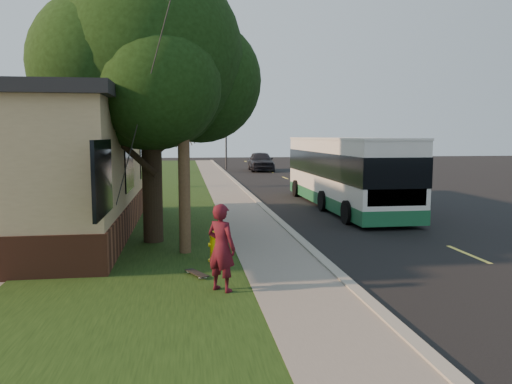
# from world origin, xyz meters

# --- Properties ---
(ground) EXTENTS (120.00, 120.00, 0.00)m
(ground) POSITION_xyz_m (0.00, 0.00, 0.00)
(ground) COLOR black
(ground) RESTS_ON ground
(road) EXTENTS (8.00, 80.00, 0.01)m
(road) POSITION_xyz_m (4.00, 10.00, 0.01)
(road) COLOR black
(road) RESTS_ON ground
(curb) EXTENTS (0.25, 80.00, 0.12)m
(curb) POSITION_xyz_m (0.00, 10.00, 0.06)
(curb) COLOR gray
(curb) RESTS_ON ground
(sidewalk) EXTENTS (2.00, 80.00, 0.08)m
(sidewalk) POSITION_xyz_m (-1.00, 10.00, 0.04)
(sidewalk) COLOR slate
(sidewalk) RESTS_ON ground
(grass_verge) EXTENTS (5.00, 80.00, 0.07)m
(grass_verge) POSITION_xyz_m (-4.50, 10.00, 0.04)
(grass_verge) COLOR black
(grass_verge) RESTS_ON ground
(fire_hydrant) EXTENTS (0.32, 0.32, 0.74)m
(fire_hydrant) POSITION_xyz_m (-2.60, 0.00, 0.43)
(fire_hydrant) COLOR #DCC20B
(fire_hydrant) RESTS_ON grass_verge
(utility_pole) EXTENTS (2.86, 3.21, 9.07)m
(utility_pole) POSITION_xyz_m (-3.31, 0.99, 4.63)
(utility_pole) COLOR #473321
(utility_pole) RESTS_ON ground
(leafy_tree) EXTENTS (6.30, 6.00, 7.80)m
(leafy_tree) POSITION_xyz_m (-4.17, 2.65, 5.17)
(leafy_tree) COLOR black
(leafy_tree) RESTS_ON grass_verge
(bare_tree_near) EXTENTS (1.38, 1.21, 4.31)m
(bare_tree_near) POSITION_xyz_m (-3.50, 18.00, 2.15)
(bare_tree_near) COLOR black
(bare_tree_near) RESTS_ON grass_verge
(bare_tree_far) EXTENTS (1.38, 1.21, 4.03)m
(bare_tree_far) POSITION_xyz_m (-3.00, 30.00, 2.00)
(bare_tree_far) COLOR black
(bare_tree_far) RESTS_ON grass_verge
(traffic_signal) EXTENTS (0.18, 0.22, 5.50)m
(traffic_signal) POSITION_xyz_m (0.50, 34.00, 3.16)
(traffic_signal) COLOR #2D2D30
(traffic_signal) RESTS_ON ground
(transit_bus) EXTENTS (2.56, 11.09, 3.00)m
(transit_bus) POSITION_xyz_m (3.47, 8.77, 1.60)
(transit_bus) COLOR silver
(transit_bus) RESTS_ON ground
(skateboarder) EXTENTS (0.74, 0.72, 1.72)m
(skateboarder) POSITION_xyz_m (-2.60, -2.36, 0.93)
(skateboarder) COLOR #440D18
(skateboarder) RESTS_ON grass_verge
(skateboard_main) EXTENTS (0.51, 0.77, 0.07)m
(skateboard_main) POSITION_xyz_m (-3.06, -1.24, 0.12)
(skateboard_main) COLOR black
(skateboard_main) RESTS_ON grass_verge
(dumpster) EXTENTS (1.57, 1.28, 1.34)m
(dumpster) POSITION_xyz_m (-8.10, 8.51, 0.71)
(dumpster) COLOR black
(dumpster) RESTS_ON building_lot
(distant_car) EXTENTS (2.28, 5.14, 1.72)m
(distant_car) POSITION_xyz_m (3.36, 31.66, 0.86)
(distant_car) COLOR black
(distant_car) RESTS_ON ground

